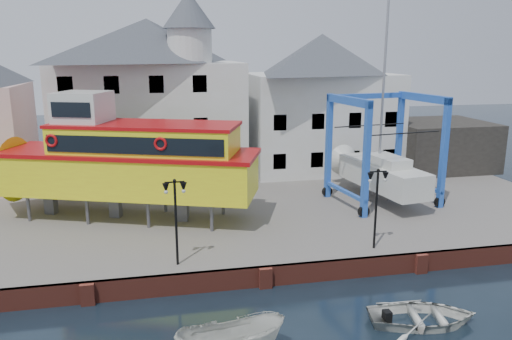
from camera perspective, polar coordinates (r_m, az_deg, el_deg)
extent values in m
plane|color=#17232D|center=(24.23, 1.05, -13.23)|extent=(140.00, 140.00, 0.00)
cube|color=#635E57|center=(34.08, -3.01, -4.26)|extent=(44.00, 22.00, 1.00)
cube|color=maroon|center=(24.11, 1.00, -12.05)|extent=(44.00, 0.25, 1.00)
cube|color=maroon|center=(23.70, -18.69, -13.30)|extent=(0.60, 0.36, 1.00)
cube|color=maroon|center=(23.96, 1.09, -12.22)|extent=(0.60, 0.36, 1.00)
cube|color=maroon|center=(26.74, 18.33, -10.11)|extent=(0.60, 0.36, 1.00)
cube|color=beige|center=(39.96, -11.89, 5.48)|extent=(14.00, 8.00, 9.00)
pyramid|color=#383D41|center=(39.59, -12.34, 14.25)|extent=(14.00, 8.00, 3.20)
cube|color=black|center=(37.03, -20.20, -0.27)|extent=(1.00, 0.08, 1.20)
cube|color=black|center=(36.69, -15.57, -0.05)|extent=(1.00, 0.08, 1.20)
cube|color=black|center=(36.59, -10.88, 0.18)|extent=(1.00, 0.08, 1.20)
cube|color=black|center=(36.73, -6.21, 0.40)|extent=(1.00, 0.08, 1.20)
cube|color=black|center=(36.47, -20.58, 4.32)|extent=(1.00, 0.08, 1.20)
cube|color=black|center=(36.12, -15.87, 4.58)|extent=(1.00, 0.08, 1.20)
cube|color=black|center=(36.02, -11.10, 4.82)|extent=(1.00, 0.08, 1.20)
cube|color=black|center=(36.17, -6.33, 5.03)|extent=(1.00, 0.08, 1.20)
cube|color=black|center=(36.16, -20.98, 9.01)|extent=(1.00, 0.08, 1.20)
cube|color=black|center=(35.80, -16.18, 9.33)|extent=(1.00, 0.08, 1.20)
cube|color=black|center=(35.70, -11.32, 9.58)|extent=(1.00, 0.08, 1.20)
cube|color=black|center=(35.85, -6.45, 9.78)|extent=(1.00, 0.08, 1.20)
cylinder|color=beige|center=(37.29, -7.58, 13.89)|extent=(3.20, 3.20, 2.40)
cone|color=#383D41|center=(37.39, -7.70, 17.72)|extent=(3.80, 3.80, 2.60)
cube|color=beige|center=(42.80, 7.30, 5.51)|extent=(12.00, 8.00, 8.00)
pyramid|color=#383D41|center=(42.39, 7.53, 13.03)|extent=(12.00, 8.00, 3.20)
cube|color=black|center=(38.22, 2.71, 0.98)|extent=(1.00, 0.08, 1.20)
cube|color=black|center=(39.06, 6.98, 1.17)|extent=(1.00, 0.08, 1.20)
cube|color=black|center=(40.10, 11.05, 1.34)|extent=(1.00, 0.08, 1.20)
cube|color=black|center=(41.34, 14.89, 1.50)|extent=(1.00, 0.08, 1.20)
cube|color=black|center=(37.68, 2.76, 5.44)|extent=(1.00, 0.08, 1.20)
cube|color=black|center=(38.53, 7.10, 5.53)|extent=(1.00, 0.08, 1.20)
cube|color=black|center=(39.59, 11.24, 5.59)|extent=(1.00, 0.08, 1.20)
cube|color=black|center=(40.84, 15.15, 5.62)|extent=(1.00, 0.08, 1.20)
cube|color=black|center=(45.60, 20.04, 2.74)|extent=(8.00, 7.00, 4.00)
cylinder|color=black|center=(23.67, -9.11, -6.17)|extent=(0.12, 0.12, 4.00)
cube|color=black|center=(23.06, -9.30, -1.37)|extent=(0.90, 0.06, 0.06)
sphere|color=black|center=(23.04, -9.31, -1.20)|extent=(0.16, 0.16, 0.16)
cone|color=black|center=(23.12, -10.27, -2.06)|extent=(0.32, 0.32, 0.45)
sphere|color=beige|center=(23.17, -10.25, -2.49)|extent=(0.18, 0.18, 0.18)
cone|color=black|center=(23.15, -8.29, -1.97)|extent=(0.32, 0.32, 0.45)
sphere|color=beige|center=(23.20, -8.27, -2.39)|extent=(0.18, 0.18, 0.18)
cylinder|color=black|center=(26.00, 13.54, -4.56)|extent=(0.12, 0.12, 4.00)
cube|color=black|center=(25.45, 13.79, -0.17)|extent=(0.90, 0.06, 0.06)
sphere|color=black|center=(25.43, 13.80, -0.02)|extent=(0.16, 0.16, 0.16)
cone|color=black|center=(25.35, 12.94, -0.81)|extent=(0.32, 0.32, 0.45)
sphere|color=beige|center=(25.39, 12.92, -1.20)|extent=(0.18, 0.18, 0.18)
cone|color=black|center=(25.68, 14.57, -0.71)|extent=(0.32, 0.32, 0.45)
sphere|color=beige|center=(25.73, 14.54, -1.10)|extent=(0.18, 0.18, 0.18)
cylinder|color=#59595E|center=(32.55, -24.55, -3.98)|extent=(0.26, 0.26, 1.59)
cylinder|color=#59595E|center=(34.95, -21.93, -2.58)|extent=(0.26, 0.26, 1.59)
cylinder|color=#59595E|center=(30.69, -18.72, -4.47)|extent=(0.26, 0.26, 1.59)
cylinder|color=#59595E|center=(33.23, -16.40, -2.94)|extent=(0.26, 0.26, 1.59)
cylinder|color=#59595E|center=(29.19, -12.21, -4.97)|extent=(0.26, 0.26, 1.59)
cylinder|color=#59595E|center=(31.85, -10.32, -3.31)|extent=(0.26, 0.26, 1.59)
cylinder|color=#59595E|center=(28.11, -5.09, -5.43)|extent=(0.26, 0.26, 1.59)
cylinder|color=#59595E|center=(30.86, -3.78, -3.66)|extent=(0.26, 0.26, 1.59)
cube|color=#59595E|center=(33.46, -22.42, -3.31)|extent=(0.78, 0.72, 1.59)
cube|color=#59595E|center=(31.50, -15.78, -3.80)|extent=(0.78, 0.72, 1.59)
cube|color=#59595E|center=(30.02, -8.36, -4.28)|extent=(0.78, 0.72, 1.59)
cube|color=#F6F81A|center=(30.56, -14.20, -0.41)|extent=(15.33, 8.97, 2.33)
cube|color=#AA0B0E|center=(30.29, -14.34, 1.93)|extent=(15.68, 9.24, 0.23)
cube|color=#F6F81A|center=(29.75, -12.54, 3.28)|extent=(11.20, 7.09, 1.70)
cube|color=black|center=(28.07, -13.89, 2.71)|extent=(9.56, 3.62, 0.95)
cube|color=black|center=(31.43, -11.34, 3.98)|extent=(9.56, 3.62, 0.95)
cube|color=#AA0B0E|center=(29.61, -12.63, 5.08)|extent=(11.44, 7.26, 0.19)
cube|color=beige|center=(31.04, -19.16, 6.66)|extent=(3.55, 3.55, 1.93)
cube|color=black|center=(29.80, -20.43, 6.46)|extent=(2.19, 0.87, 0.85)
torus|color=#AA0B0E|center=(30.16, -22.36, 3.13)|extent=(0.75, 0.40, 0.74)
torus|color=#AA0B0E|center=(27.43, -10.87, 2.96)|extent=(0.75, 0.40, 0.74)
cube|color=blue|center=(30.28, 12.49, 1.03)|extent=(0.40, 0.40, 7.03)
cylinder|color=black|center=(31.11, 12.20, -4.67)|extent=(0.73, 0.35, 0.70)
cube|color=blue|center=(34.22, 8.30, 2.64)|extent=(0.40, 0.40, 7.03)
cylinder|color=black|center=(34.95, 8.12, -2.46)|extent=(0.73, 0.35, 0.70)
cube|color=blue|center=(33.65, 20.67, 1.71)|extent=(0.40, 0.40, 7.03)
cylinder|color=black|center=(34.40, 20.23, -3.45)|extent=(0.73, 0.35, 0.70)
cube|color=blue|center=(37.23, 16.02, 3.13)|extent=(0.40, 0.40, 7.03)
cylinder|color=black|center=(37.90, 15.71, -1.57)|extent=(0.73, 0.35, 0.70)
cube|color=blue|center=(31.73, 10.52, 7.80)|extent=(1.10, 5.02, 0.49)
cube|color=blue|center=(32.82, 10.09, -2.41)|extent=(0.99, 5.00, 0.21)
cube|color=blue|center=(34.96, 18.63, 7.84)|extent=(1.10, 5.02, 0.49)
cube|color=blue|center=(35.95, 17.93, -1.47)|extent=(0.99, 5.00, 0.21)
cube|color=blue|center=(35.19, 12.60, 8.25)|extent=(6.01, 1.25, 0.35)
cube|color=beige|center=(34.10, 14.27, -0.62)|extent=(3.41, 7.79, 1.61)
cone|color=beige|center=(37.76, 10.46, 0.93)|extent=(2.52, 1.93, 2.31)
cube|color=#59595E|center=(34.39, 14.16, -2.49)|extent=(0.51, 1.82, 0.70)
cube|color=beige|center=(33.45, 14.86, 1.02)|extent=(2.04, 3.22, 0.60)
cylinder|color=#99999E|center=(33.58, 14.41, 10.10)|extent=(0.18, 0.18, 11.05)
cube|color=black|center=(32.05, 16.41, 4.04)|extent=(5.38, 0.93, 0.05)
cube|color=black|center=(34.98, 12.90, 5.01)|extent=(5.38, 0.93, 0.05)
imported|color=beige|center=(22.45, 18.48, -16.31)|extent=(4.90, 3.89, 0.91)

